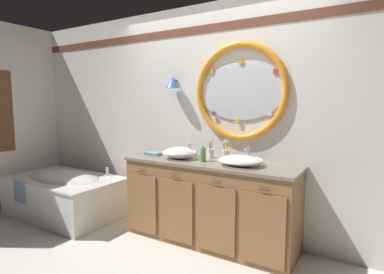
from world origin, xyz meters
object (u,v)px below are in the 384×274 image
sink_basin_left (179,153)px  soap_dispenser (203,154)px  sink_basin_right (240,160)px  folded_hand_towel (153,154)px  toothbrush_holder_right (226,154)px  bathtub (64,192)px  toothbrush_holder_left (211,153)px

sink_basin_left → soap_dispenser: 0.30m
sink_basin_right → folded_hand_towel: 1.11m
toothbrush_holder_right → folded_hand_towel: bearing=-167.5°
bathtub → toothbrush_holder_right: bearing=13.1°
toothbrush_holder_left → soap_dispenser: 0.23m
toothbrush_holder_left → folded_hand_towel: 0.69m
sink_basin_right → toothbrush_holder_right: (-0.26, 0.21, 0.01)m
sink_basin_left → toothbrush_holder_right: size_ratio=1.74×
toothbrush_holder_right → soap_dispenser: bearing=-126.7°
toothbrush_holder_left → soap_dispenser: (0.02, -0.23, 0.02)m
folded_hand_towel → soap_dispenser: bearing=-2.4°
bathtub → toothbrush_holder_right: 2.26m
sink_basin_left → toothbrush_holder_right: toothbrush_holder_right is taller
bathtub → folded_hand_towel: size_ratio=7.67×
folded_hand_towel → toothbrush_holder_right: bearing=12.5°
bathtub → sink_basin_left: size_ratio=4.02×
soap_dispenser → toothbrush_holder_right: bearing=53.3°
toothbrush_holder_right → soap_dispenser: size_ratio=1.26×
sink_basin_left → toothbrush_holder_left: toothbrush_holder_left is taller
sink_basin_left → soap_dispenser: bearing=-1.8°
toothbrush_holder_left → sink_basin_left: bearing=-142.0°
bathtub → toothbrush_holder_right: size_ratio=7.00×
toothbrush_holder_left → toothbrush_holder_right: bearing=-2.4°
toothbrush_holder_left → soap_dispenser: toothbrush_holder_left is taller
sink_basin_left → bathtub: bearing=-170.3°
bathtub → sink_basin_right: 2.47m
sink_basin_right → soap_dispenser: (-0.42, -0.01, 0.02)m
bathtub → sink_basin_left: bearing=9.7°
sink_basin_right → bathtub: bearing=-173.2°
sink_basin_left → toothbrush_holder_right: 0.51m
sink_basin_left → sink_basin_right: size_ratio=0.86×
bathtub → sink_basin_right: bearing=6.8°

